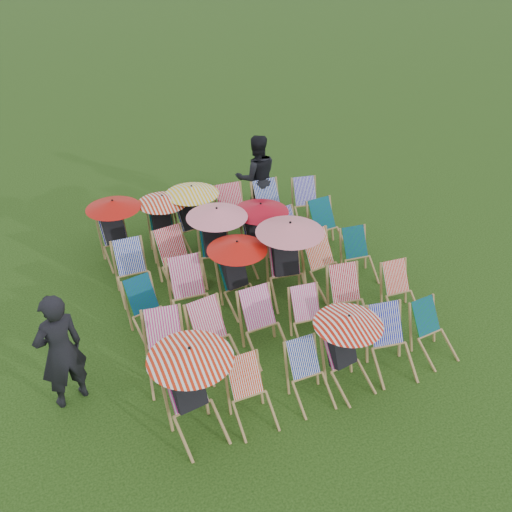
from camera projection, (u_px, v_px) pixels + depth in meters
name	position (u px, v px, depth m)	size (l,w,h in m)	color
ground	(263.00, 303.00, 10.09)	(100.00, 100.00, 0.00)	black
deckchair_0	(193.00, 391.00, 7.38)	(1.12, 1.21, 1.33)	#A07F4A
deckchair_1	(251.00, 395.00, 7.69)	(0.56, 0.78, 0.84)	#A07F4A
deckchair_2	(310.00, 376.00, 8.02)	(0.54, 0.76, 0.82)	#A07F4A
deckchair_3	(348.00, 351.00, 8.14)	(0.99, 1.07, 1.18)	#A07F4A
deckchair_4	(392.00, 344.00, 8.49)	(0.74, 0.94, 0.93)	#A07F4A
deckchair_5	(434.00, 332.00, 8.80)	(0.61, 0.80, 0.82)	#A07F4A
deckchair_6	(167.00, 351.00, 8.33)	(0.77, 0.98, 0.97)	#A07F4A
deckchair_7	(216.00, 339.00, 8.57)	(0.76, 0.96, 0.96)	#A07F4A
deckchair_8	(265.00, 326.00, 8.84)	(0.67, 0.90, 0.94)	#A07F4A
deckchair_9	(310.00, 319.00, 9.06)	(0.63, 0.82, 0.83)	#A07F4A
deckchair_10	(349.00, 300.00, 9.41)	(0.72, 0.92, 0.92)	#A07F4A
deckchair_11	(401.00, 291.00, 9.70)	(0.60, 0.80, 0.82)	#A07F4A
deckchair_12	(148.00, 310.00, 9.24)	(0.72, 0.89, 0.87)	#A07F4A
deckchair_13	(191.00, 295.00, 9.46)	(0.73, 0.97, 1.01)	#A07F4A
deckchair_14	(238.00, 273.00, 9.74)	(1.03, 1.11, 1.22)	#A07F4A
deckchair_15	(288.00, 259.00, 9.92)	(1.19, 1.27, 1.41)	#A07F4A
deckchair_16	(326.00, 264.00, 10.25)	(0.78, 1.00, 0.99)	#A07F4A
deckchair_17	(360.00, 256.00, 10.60)	(0.64, 0.84, 0.86)	#A07F4A
deckchair_18	(133.00, 272.00, 10.10)	(0.63, 0.87, 0.93)	#A07F4A
deckchair_19	(178.00, 260.00, 10.37)	(0.77, 0.98, 0.98)	#A07F4A
deckchair_20	(217.00, 241.00, 10.51)	(1.13, 1.20, 1.34)	#A07F4A
deckchair_21	(261.00, 234.00, 10.81)	(1.06, 1.11, 1.26)	#A07F4A
deckchair_22	(292.00, 235.00, 11.22)	(0.70, 0.89, 0.88)	#A07F4A
deckchair_23	(328.00, 228.00, 11.41)	(0.68, 0.91, 0.94)	#A07F4A
deckchair_24	(116.00, 230.00, 10.97)	(1.04, 1.11, 1.24)	#A07F4A
deckchair_25	(163.00, 223.00, 11.25)	(1.00, 1.05, 1.18)	#A07F4A
deckchair_26	(194.00, 216.00, 11.41)	(1.07, 1.16, 1.27)	#A07F4A
deckchair_27	(234.00, 214.00, 11.81)	(0.70, 0.96, 1.01)	#A07F4A
deckchair_28	(272.00, 209.00, 12.01)	(0.67, 0.93, 1.00)	#A07F4A
deckchair_29	(308.00, 203.00, 12.35)	(0.73, 0.92, 0.90)	#A07F4A
person_left	(60.00, 351.00, 7.70)	(0.67, 0.44, 1.83)	black
person_rear	(256.00, 177.00, 12.28)	(0.92, 0.72, 1.90)	black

